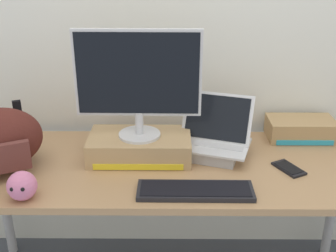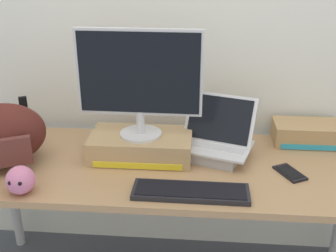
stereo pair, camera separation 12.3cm
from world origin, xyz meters
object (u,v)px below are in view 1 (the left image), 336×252
object	(u,v)px
cell_phone	(289,168)
toner_box_yellow	(140,147)
open_laptop	(214,144)
desktop_monitor	(138,80)
toner_box_cyan	(301,129)
plush_toy	(22,186)
external_keyboard	(195,191)

from	to	relation	value
cell_phone	toner_box_yellow	bearing A→B (deg)	142.41
open_laptop	toner_box_yellow	bearing A→B (deg)	-158.18
desktop_monitor	toner_box_cyan	size ratio (longest dim) A/B	1.67
desktop_monitor	cell_phone	world-z (taller)	desktop_monitor
open_laptop	toner_box_cyan	size ratio (longest dim) A/B	1.15
desktop_monitor	plush_toy	size ratio (longest dim) A/B	4.76
desktop_monitor	external_keyboard	xyz separation A→B (m)	(0.23, -0.30, -0.35)
open_laptop	external_keyboard	xyz separation A→B (m)	(-0.10, -0.32, -0.04)
plush_toy	toner_box_cyan	world-z (taller)	plush_toy
toner_box_yellow	toner_box_cyan	world-z (taller)	toner_box_yellow
cell_phone	plush_toy	distance (m)	1.09
toner_box_yellow	toner_box_cyan	xyz separation A→B (m)	(0.78, 0.21, -0.00)
open_laptop	toner_box_cyan	distance (m)	0.48
toner_box_yellow	external_keyboard	bearing A→B (deg)	-51.94
toner_box_cyan	plush_toy	bearing A→B (deg)	-155.26
open_laptop	plush_toy	size ratio (longest dim) A/B	3.30
toner_box_yellow	external_keyboard	xyz separation A→B (m)	(0.23, -0.30, -0.04)
desktop_monitor	external_keyboard	world-z (taller)	desktop_monitor
desktop_monitor	external_keyboard	bearing A→B (deg)	-51.08
plush_toy	toner_box_cyan	xyz separation A→B (m)	(1.19, 0.55, -0.01)
cell_phone	open_laptop	bearing A→B (deg)	128.85
external_keyboard	plush_toy	bearing A→B (deg)	-175.74
open_laptop	plush_toy	bearing A→B (deg)	-136.28
external_keyboard	toner_box_cyan	bearing A→B (deg)	43.47
external_keyboard	cell_phone	xyz separation A→B (m)	(0.41, 0.19, -0.01)
external_keyboard	plush_toy	world-z (taller)	plush_toy
toner_box_yellow	toner_box_cyan	distance (m)	0.80
desktop_monitor	cell_phone	distance (m)	0.74
open_laptop	toner_box_cyan	xyz separation A→B (m)	(0.44, 0.18, -0.01)
desktop_monitor	toner_box_cyan	bearing A→B (deg)	15.87
desktop_monitor	open_laptop	bearing A→B (deg)	5.01
plush_toy	toner_box_cyan	distance (m)	1.31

